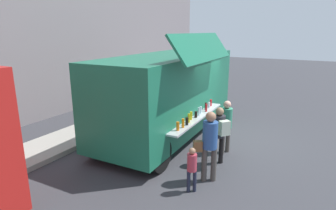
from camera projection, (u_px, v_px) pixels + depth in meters
The scene contains 8 objects.
ground_plane at pixel (227, 137), 9.63m from camera, with size 60.00×60.00×0.00m, color #38383D.
curb_strip at pixel (18, 160), 7.75m from camera, with size 28.00×1.60×0.15m, color #9E998E.
food_truck_main at pixel (170, 92), 9.53m from camera, with size 6.54×3.03×3.48m.
trash_bin at pixel (168, 92), 14.33m from camera, with size 0.60×0.60×0.96m, color #2C633A.
customer_front_ordering at pixel (226, 122), 8.17m from camera, with size 0.33×0.33×1.60m.
customer_mid_with_backpack at pixel (220, 130), 7.43m from camera, with size 0.48×0.51×1.60m.
customer_rear_waiting at pixel (209, 141), 6.58m from camera, with size 0.44×0.55×1.75m.
child_near_queue at pixel (192, 166), 6.21m from camera, with size 0.22×0.22×1.07m.
Camera 1 is at (-8.89, -2.59, 3.55)m, focal length 29.86 mm.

